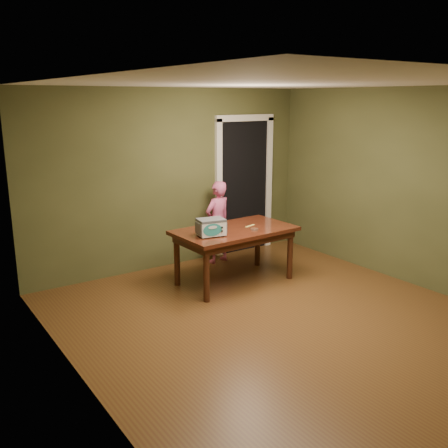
% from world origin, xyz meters
% --- Properties ---
extents(floor, '(5.00, 5.00, 0.00)m').
position_xyz_m(floor, '(0.00, 0.00, 0.00)').
color(floor, brown).
rests_on(floor, ground).
extents(room_shell, '(4.52, 5.02, 2.61)m').
position_xyz_m(room_shell, '(0.00, 0.00, 1.71)').
color(room_shell, '#4E512B').
rests_on(room_shell, ground).
extents(doorway, '(1.10, 0.66, 2.25)m').
position_xyz_m(doorway, '(1.30, 2.78, 1.06)').
color(doorway, black).
rests_on(doorway, ground).
extents(dining_table, '(1.63, 0.95, 0.75)m').
position_xyz_m(dining_table, '(0.31, 1.35, 0.65)').
color(dining_table, '#39170D').
rests_on(dining_table, floor).
extents(toy_oven, '(0.39, 0.30, 0.22)m').
position_xyz_m(toy_oven, '(-0.14, 1.24, 0.87)').
color(toy_oven, '#4C4F54').
rests_on(toy_oven, dining_table).
extents(baking_pan, '(0.10, 0.10, 0.02)m').
position_xyz_m(baking_pan, '(0.49, 1.16, 0.76)').
color(baking_pan, silver).
rests_on(baking_pan, dining_table).
extents(spatula, '(0.18, 0.07, 0.01)m').
position_xyz_m(spatula, '(0.57, 1.35, 0.75)').
color(spatula, '#F0E368').
rests_on(spatula, dining_table).
extents(child, '(0.50, 0.37, 1.26)m').
position_xyz_m(child, '(0.60, 2.20, 0.63)').
color(child, '#D35789').
rests_on(child, floor).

